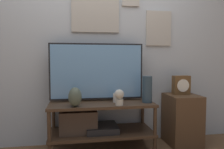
# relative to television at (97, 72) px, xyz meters

# --- Properties ---
(wall_back) EXTENTS (6.40, 0.08, 2.70)m
(wall_back) POSITION_rel_television_xyz_m (0.04, 0.19, 0.44)
(wall_back) COLOR #B2BCC6
(wall_back) RESTS_ON ground_plane
(media_console) EXTENTS (1.19, 0.51, 0.57)m
(media_console) POSITION_rel_television_xyz_m (-0.06, -0.11, -0.56)
(media_console) COLOR #422D1E
(media_console) RESTS_ON ground_plane
(television) EXTENTS (1.11, 0.05, 0.68)m
(television) POSITION_rel_television_xyz_m (0.00, 0.00, 0.00)
(television) COLOR black
(television) RESTS_ON media_console
(vase_urn_stoneware) EXTENTS (0.14, 0.15, 0.20)m
(vase_urn_stoneware) POSITION_rel_television_xyz_m (-0.26, -0.29, -0.25)
(vase_urn_stoneware) COLOR #4C5647
(vase_urn_stoneware) RESTS_ON media_console
(vase_tall_ceramic) EXTENTS (0.11, 0.11, 0.30)m
(vase_tall_ceramic) POSITION_rel_television_xyz_m (0.56, -0.20, -0.20)
(vase_tall_ceramic) COLOR #2D4251
(vase_tall_ceramic) RESTS_ON media_console
(candle_jar) EXTENTS (0.08, 0.08, 0.10)m
(candle_jar) POSITION_rel_television_xyz_m (0.21, -0.13, -0.30)
(candle_jar) COLOR silver
(candle_jar) RESTS_ON media_console
(decorative_bust) EXTENTS (0.10, 0.10, 0.17)m
(decorative_bust) POSITION_rel_television_xyz_m (0.21, -0.30, -0.26)
(decorative_bust) COLOR beige
(decorative_bust) RESTS_ON media_console
(side_table) EXTENTS (0.38, 0.43, 0.62)m
(side_table) POSITION_rel_television_xyz_m (1.06, -0.07, -0.61)
(side_table) COLOR #513823
(side_table) RESTS_ON ground_plane
(mantel_clock) EXTENTS (0.21, 0.11, 0.24)m
(mantel_clock) POSITION_rel_television_xyz_m (1.06, -0.03, -0.18)
(mantel_clock) COLOR brown
(mantel_clock) RESTS_ON side_table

